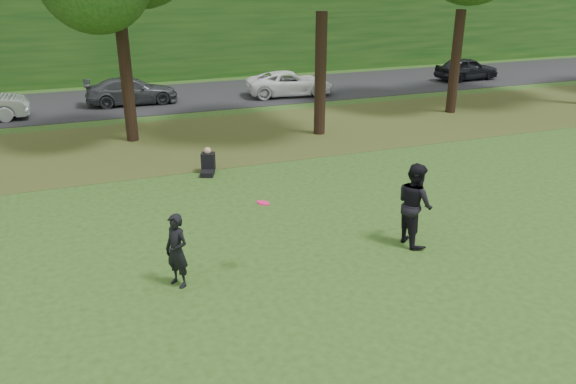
% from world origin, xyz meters
% --- Properties ---
extents(ground, '(120.00, 120.00, 0.00)m').
position_xyz_m(ground, '(0.00, 0.00, 0.00)').
color(ground, '#294716').
rests_on(ground, ground).
extents(leaf_litter, '(60.00, 7.00, 0.01)m').
position_xyz_m(leaf_litter, '(0.00, 13.00, 0.01)').
color(leaf_litter, '#453D18').
rests_on(leaf_litter, ground).
extents(street, '(70.00, 7.00, 0.02)m').
position_xyz_m(street, '(0.00, 21.00, 0.01)').
color(street, black).
rests_on(street, ground).
extents(far_hedge, '(70.00, 3.00, 5.00)m').
position_xyz_m(far_hedge, '(0.00, 27.00, 2.50)').
color(far_hedge, '#154112').
rests_on(far_hedge, ground).
extents(player_left, '(0.62, 0.68, 1.57)m').
position_xyz_m(player_left, '(-3.24, 2.81, 0.78)').
color(player_left, black).
rests_on(player_left, ground).
extents(player_right, '(0.76, 0.97, 1.98)m').
position_xyz_m(player_right, '(2.27, 2.80, 0.99)').
color(player_right, black).
rests_on(player_right, ground).
extents(parked_cars, '(38.56, 2.95, 1.50)m').
position_xyz_m(parked_cars, '(-2.75, 19.71, 0.69)').
color(parked_cars, black).
rests_on(parked_cars, street).
extents(frisbee, '(0.38, 0.38, 0.11)m').
position_xyz_m(frisbee, '(-1.45, 2.66, 1.62)').
color(frisbee, '#FF155C').
rests_on(frisbee, ground).
extents(seated_person, '(0.64, 0.83, 0.83)m').
position_xyz_m(seated_person, '(-1.15, 9.29, 0.31)').
color(seated_person, black).
rests_on(seated_person, ground).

